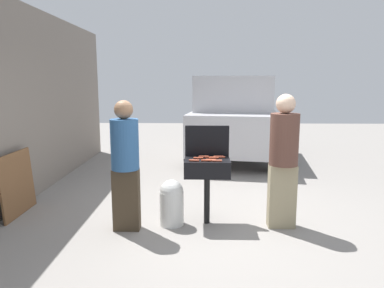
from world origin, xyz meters
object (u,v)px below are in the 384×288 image
(bbq_grill, at_px, (207,169))
(hot_dog_6, at_px, (211,160))
(hot_dog_8, at_px, (198,158))
(parked_minivan, at_px, (236,116))
(hot_dog_0, at_px, (203,157))
(hot_dog_3, at_px, (220,157))
(hot_dog_9, at_px, (218,157))
(person_left, at_px, (125,161))
(hot_dog_5, at_px, (217,161))
(propane_tank, at_px, (172,202))
(hot_dog_10, at_px, (194,160))
(hot_dog_7, at_px, (204,156))
(leaning_board, at_px, (17,184))
(person_right, at_px, (284,157))
(hot_dog_1, at_px, (206,160))
(hot_dog_2, at_px, (214,158))
(hot_dog_4, at_px, (210,157))

(bbq_grill, bearing_deg, hot_dog_6, -65.90)
(hot_dog_8, bearing_deg, parked_minivan, 78.69)
(hot_dog_0, distance_m, hot_dog_3, 0.23)
(hot_dog_9, relative_size, person_left, 0.08)
(hot_dog_5, bearing_deg, hot_dog_9, 82.43)
(hot_dog_0, bearing_deg, propane_tank, -158.28)
(hot_dog_8, distance_m, parked_minivan, 4.67)
(hot_dog_3, height_order, hot_dog_10, same)
(hot_dog_6, bearing_deg, propane_tank, 177.08)
(bbq_grill, xyz_separation_m, hot_dog_0, (-0.05, 0.09, 0.15))
(hot_dog_7, height_order, leaning_board, hot_dog_7)
(hot_dog_8, relative_size, propane_tank, 0.21)
(hot_dog_5, relative_size, leaning_board, 0.14)
(bbq_grill, xyz_separation_m, hot_dog_7, (-0.05, 0.12, 0.15))
(propane_tank, bearing_deg, hot_dog_8, 13.56)
(person_right, bearing_deg, bbq_grill, -5.06)
(hot_dog_8, height_order, hot_dog_9, same)
(hot_dog_8, height_order, parked_minivan, parked_minivan)
(person_left, xyz_separation_m, person_right, (2.01, 0.14, 0.04))
(hot_dog_1, distance_m, hot_dog_2, 0.20)
(hot_dog_8, xyz_separation_m, leaning_board, (-2.59, 0.25, -0.44))
(hot_dog_9, relative_size, leaning_board, 0.14)
(hot_dog_6, height_order, propane_tank, hot_dog_6)
(hot_dog_3, distance_m, hot_dog_6, 0.23)
(hot_dog_9, bearing_deg, hot_dog_1, -124.18)
(hot_dog_4, bearing_deg, hot_dog_5, -69.08)
(hot_dog_3, height_order, hot_dog_6, same)
(hot_dog_6, height_order, person_right, person_right)
(parked_minivan, bearing_deg, hot_dog_2, 89.39)
(hot_dog_10, bearing_deg, hot_dog_8, 70.74)
(hot_dog_2, distance_m, hot_dog_9, 0.11)
(propane_tank, relative_size, parked_minivan, 0.13)
(bbq_grill, relative_size, hot_dog_10, 6.79)
(hot_dog_10, bearing_deg, hot_dog_1, 0.97)
(hot_dog_4, xyz_separation_m, hot_dog_5, (0.08, -0.21, 0.00))
(hot_dog_1, relative_size, hot_dog_10, 1.00)
(hot_dog_2, relative_size, hot_dog_6, 1.00)
(hot_dog_8, xyz_separation_m, hot_dog_9, (0.27, 0.10, 0.00))
(hot_dog_4, xyz_separation_m, hot_dog_6, (0.00, -0.16, 0.00))
(hot_dog_4, height_order, propane_tank, hot_dog_4)
(leaning_board, bearing_deg, hot_dog_2, -4.66)
(person_right, bearing_deg, hot_dog_7, -11.46)
(hot_dog_1, distance_m, hot_dog_10, 0.15)
(hot_dog_8, height_order, leaning_board, hot_dog_8)
(bbq_grill, relative_size, person_right, 0.51)
(hot_dog_9, relative_size, person_right, 0.07)
(hot_dog_10, distance_m, person_left, 0.87)
(hot_dog_3, height_order, propane_tank, hot_dog_3)
(hot_dog_0, distance_m, propane_tank, 0.73)
(leaning_board, bearing_deg, hot_dog_1, -8.38)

